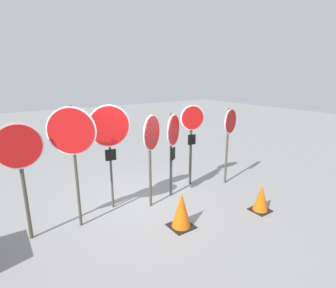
{
  "coord_description": "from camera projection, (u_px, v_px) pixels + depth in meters",
  "views": [
    {
      "loc": [
        -2.82,
        -5.08,
        3.03
      ],
      "look_at": [
        0.65,
        0.0,
        1.4
      ],
      "focal_mm": 28.0,
      "sensor_mm": 36.0,
      "label": 1
    }
  ],
  "objects": [
    {
      "name": "ground_plane",
      "position": [
        146.0,
        203.0,
        6.37
      ],
      "size": [
        40.0,
        40.0,
        0.0
      ],
      "primitive_type": "plane",
      "color": "gray"
    },
    {
      "name": "stop_sign_0",
      "position": [
        20.0,
        157.0,
        4.56
      ],
      "size": [
        0.83,
        0.12,
        2.25
      ],
      "rotation": [
        0.0,
        0.0,
        -0.0
      ],
      "color": "#474238",
      "rests_on": "ground"
    },
    {
      "name": "stop_sign_1",
      "position": [
        72.0,
        138.0,
        4.92
      ],
      "size": [
        0.81,
        0.49,
        2.48
      ],
      "rotation": [
        0.0,
        0.0,
        -0.53
      ],
      "color": "#474238",
      "rests_on": "ground"
    },
    {
      "name": "stop_sign_2",
      "position": [
        109.0,
        132.0,
        5.69
      ],
      "size": [
        0.92,
        0.2,
        2.42
      ],
      "rotation": [
        0.0,
        0.0,
        -0.18
      ],
      "color": "#474238",
      "rests_on": "ground"
    },
    {
      "name": "stop_sign_3",
      "position": [
        152.0,
        140.0,
        5.83
      ],
      "size": [
        0.68,
        0.47,
        2.19
      ],
      "rotation": [
        0.0,
        0.0,
        0.6
      ],
      "color": "#474238",
      "rests_on": "ground"
    },
    {
      "name": "stop_sign_4",
      "position": [
        173.0,
        138.0,
        6.4
      ],
      "size": [
        0.66,
        0.46,
        2.14
      ],
      "rotation": [
        0.0,
        0.0,
        0.6
      ],
      "color": "#474238",
      "rests_on": "ground"
    },
    {
      "name": "stop_sign_5",
      "position": [
        192.0,
        129.0,
        7.07
      ],
      "size": [
        0.66,
        0.2,
        2.26
      ],
      "rotation": [
        0.0,
        0.0,
        -0.26
      ],
      "color": "#474238",
      "rests_on": "ground"
    },
    {
      "name": "stop_sign_6",
      "position": [
        230.0,
        129.0,
        7.16
      ],
      "size": [
        0.66,
        0.25,
        2.15
      ],
      "rotation": [
        0.0,
        0.0,
        0.32
      ],
      "color": "#474238",
      "rests_on": "ground"
    },
    {
      "name": "traffic_cone_0",
      "position": [
        181.0,
        210.0,
        5.3
      ],
      "size": [
        0.48,
        0.48,
        0.76
      ],
      "color": "black",
      "rests_on": "ground"
    },
    {
      "name": "traffic_cone_1",
      "position": [
        261.0,
        198.0,
        5.96
      ],
      "size": [
        0.41,
        0.41,
        0.62
      ],
      "color": "black",
      "rests_on": "ground"
    }
  ]
}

